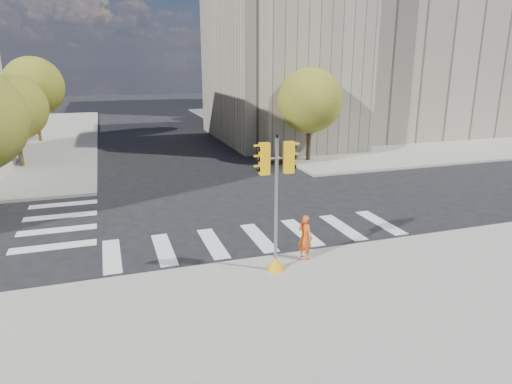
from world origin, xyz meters
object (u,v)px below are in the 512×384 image
at_px(photographer, 305,237).
at_px(lamp_far, 239,81).
at_px(traffic_signal, 276,216).
at_px(lamp_near, 293,89).

bearing_deg(photographer, lamp_far, -38.12).
bearing_deg(traffic_signal, lamp_near, 68.03).
xyz_separation_m(lamp_far, traffic_signal, (-8.60, -33.12, -2.61)).
bearing_deg(lamp_near, traffic_signal, -114.22).
bearing_deg(photographer, traffic_signal, 87.51).
height_order(lamp_near, photographer, lamp_near).
distance_m(lamp_far, photographer, 33.62).
xyz_separation_m(traffic_signal, photographer, (1.24, 0.52, -1.06)).
distance_m(lamp_far, traffic_signal, 34.32).
height_order(lamp_near, traffic_signal, lamp_near).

